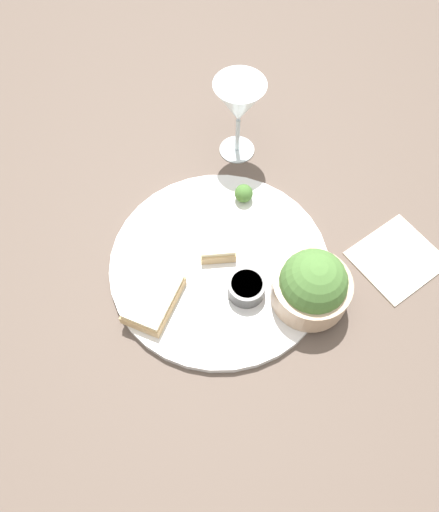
% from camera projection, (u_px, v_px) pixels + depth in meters
% --- Properties ---
extents(ground_plane, '(4.00, 4.00, 0.00)m').
position_uv_depth(ground_plane, '(220.00, 266.00, 0.80)').
color(ground_plane, brown).
extents(dinner_plate, '(0.35, 0.35, 0.01)m').
position_uv_depth(dinner_plate, '(220.00, 264.00, 0.79)').
color(dinner_plate, white).
rests_on(dinner_plate, ground_plane).
extents(salad_bowl, '(0.12, 0.12, 0.10)m').
position_uv_depth(salad_bowl, '(312.00, 286.00, 0.73)').
color(salad_bowl, tan).
rests_on(salad_bowl, dinner_plate).
extents(sauce_ramekin, '(0.06, 0.06, 0.03)m').
position_uv_depth(sauce_ramekin, '(246.00, 287.00, 0.75)').
color(sauce_ramekin, '#4C4C4C').
rests_on(sauce_ramekin, dinner_plate).
extents(cheese_toast_near, '(0.12, 0.10, 0.03)m').
position_uv_depth(cheese_toast_near, '(154.00, 299.00, 0.74)').
color(cheese_toast_near, tan).
rests_on(cheese_toast_near, dinner_plate).
extents(cheese_toast_far, '(0.11, 0.06, 0.03)m').
position_uv_depth(cheese_toast_far, '(215.00, 232.00, 0.80)').
color(cheese_toast_far, tan).
rests_on(cheese_toast_far, dinner_plate).
extents(wine_glass, '(0.09, 0.09, 0.15)m').
position_uv_depth(wine_glass, '(239.00, 105.00, 0.82)').
color(wine_glass, silver).
rests_on(wine_glass, ground_plane).
extents(garnish, '(0.03, 0.03, 0.03)m').
position_uv_depth(garnish, '(244.00, 193.00, 0.83)').
color(garnish, '#477533').
rests_on(garnish, dinner_plate).
extents(napkin, '(0.16, 0.17, 0.01)m').
position_uv_depth(napkin, '(397.00, 258.00, 0.80)').
color(napkin, beige).
rests_on(napkin, ground_plane).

